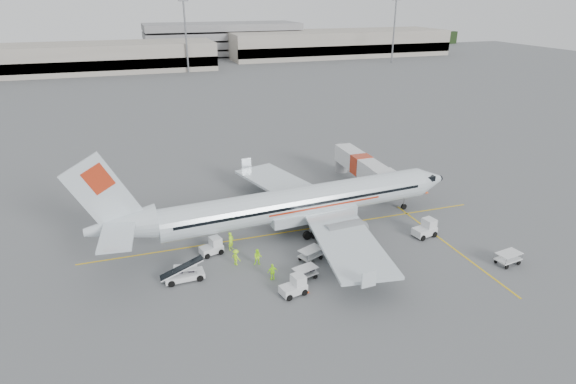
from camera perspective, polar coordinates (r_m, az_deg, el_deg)
The scene contains 26 objects.
ground at distance 52.28m, azimuth 0.70°, elevation -4.65°, with size 360.00×360.00×0.00m, color #56595B.
stripe_lead at distance 52.27m, azimuth 0.70°, elevation -4.64°, with size 44.00×0.20×0.01m, color yellow.
stripe_cross at distance 52.20m, azimuth 18.49°, elevation -5.95°, with size 0.20×20.00×0.01m, color yellow.
terminal_west at distance 176.65m, azimuth -27.38°, elevation 13.76°, with size 110.00×22.00×9.00m, color gray, non-canonical shape.
terminal_east at distance 208.20m, azimuth 5.91°, elevation 17.14°, with size 90.00×26.00×10.00m, color gray, non-canonical shape.
parking_garage at distance 208.55m, azimuth -7.80°, elevation 17.61°, with size 62.00×24.00×14.00m, color slate, non-canonical shape.
treeline at distance 220.42m, azimuth -15.19°, elevation 16.28°, with size 300.00×3.00×6.00m, color black, non-canonical shape.
mast_center at distance 163.68m, azimuth -12.00°, elevation 17.49°, with size 3.20×1.20×22.00m, color slate, non-canonical shape.
mast_east at distance 188.40m, azimuth 12.44°, elevation 18.04°, with size 3.20×1.20×22.00m, color slate, non-canonical shape.
aircraft at distance 50.45m, azimuth 1.60°, elevation 1.16°, with size 39.89×31.26×11.00m, color silver, non-canonical shape.
jet_bridge at distance 64.39m, azimuth 8.63°, elevation 2.48°, with size 3.00×16.01×4.20m, color silver, non-canonical shape.
belt_loader at distance 44.23m, azimuth -12.26°, elevation -8.78°, with size 4.65×1.74×2.52m, color silver, non-canonical shape.
tug_fore at distance 52.79m, azimuth 15.90°, elevation -4.15°, with size 2.45×1.40×1.89m, color silver, non-canonical shape.
tug_mid at distance 41.58m, azimuth 0.62°, elevation -11.04°, with size 2.23×1.28×1.72m, color silver, non-canonical shape.
tug_aft at distance 48.09m, azimuth -9.10°, elevation -6.39°, with size 2.18×1.25×1.68m, color silver, non-canonical shape.
cart_loaded_a at distance 43.85m, azimuth 2.05°, elevation -9.57°, with size 2.16×1.27×1.12m, color silver, non-canonical shape.
cart_loaded_b at distance 44.90m, azimuth -12.04°, elevation -9.30°, with size 2.12×1.25×1.11m, color silver, non-canonical shape.
cart_empty_a at distance 46.66m, azimuth 2.72°, elevation -7.40°, with size 2.31×1.36×1.20m, color silver, non-canonical shape.
cart_empty_b at distance 50.45m, azimuth 24.63°, elevation -7.17°, with size 2.35×1.39×1.23m, color silver, non-canonical shape.
cone_nose at distance 64.49m, azimuth 16.09°, elevation 0.18°, with size 0.41×0.41×0.67m, color #EB4B16.
cone_port at distance 60.05m, azimuth -7.04°, elevation -0.81°, with size 0.33×0.33×0.54m, color #EB4B16.
cone_stbd at distance 42.15m, azimuth 2.21°, elevation -11.39°, with size 0.42×0.42×0.69m, color #EB4B16.
crew_a at distance 48.58m, azimuth -6.79°, elevation -5.80°, with size 0.69×0.45×1.90m, color #9EE31A.
crew_b at distance 45.81m, azimuth -3.60°, elevation -7.71°, with size 0.80×0.62×1.65m, color #9EE31A.
crew_c at distance 46.01m, azimuth -6.18°, elevation -7.69°, with size 1.04×0.60×1.61m, color #9EE31A.
crew_d at distance 43.55m, azimuth -1.84°, elevation -9.45°, with size 0.94×0.39×1.60m, color #9EE31A.
Camera 1 is at (-15.53, -43.88, 23.79)m, focal length 30.00 mm.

